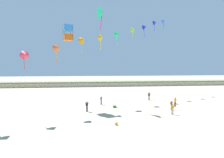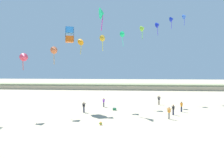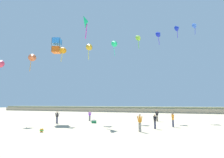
{
  "view_description": "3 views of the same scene",
  "coord_description": "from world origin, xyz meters",
  "px_view_note": "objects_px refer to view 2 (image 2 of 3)",
  "views": [
    {
      "loc": [
        -6.22,
        -18.83,
        6.66
      ],
      "look_at": [
        -2.63,
        10.9,
        4.71
      ],
      "focal_mm": 28.0,
      "sensor_mm": 36.0,
      "label": 1
    },
    {
      "loc": [
        -0.04,
        -22.13,
        6.43
      ],
      "look_at": [
        -2.98,
        12.31,
        4.9
      ],
      "focal_mm": 32.0,
      "sensor_mm": 36.0,
      "label": 2
    },
    {
      "loc": [
        8.9,
        -12.49,
        2.6
      ],
      "look_at": [
        0.03,
        10.44,
        6.14
      ],
      "focal_mm": 28.0,
      "sensor_mm": 36.0,
      "label": 3
    }
  ],
  "objects_px": {
    "person_mid_center": "(173,109)",
    "large_kite_low_lead": "(102,14)",
    "person_far_right": "(159,99)",
    "large_kite_mid_trail": "(69,35)",
    "person_near_right": "(84,106)",
    "person_near_left": "(104,102)",
    "beach_cooler": "(115,109)",
    "person_far_left": "(181,106)",
    "person_far_center": "(169,112)",
    "beach_ball": "(101,123)"
  },
  "relations": [
    {
      "from": "person_near_left",
      "to": "beach_cooler",
      "type": "distance_m",
      "value": 3.43
    },
    {
      "from": "person_near_right",
      "to": "person_far_left",
      "type": "bearing_deg",
      "value": 6.4
    },
    {
      "from": "person_near_left",
      "to": "person_far_right",
      "type": "height_order",
      "value": "person_far_right"
    },
    {
      "from": "person_mid_center",
      "to": "large_kite_mid_trail",
      "type": "relative_size",
      "value": 0.62
    },
    {
      "from": "person_far_right",
      "to": "large_kite_mid_trail",
      "type": "xyz_separation_m",
      "value": [
        -15.39,
        -4.93,
        11.28
      ]
    },
    {
      "from": "person_far_right",
      "to": "beach_ball",
      "type": "distance_m",
      "value": 16.97
    },
    {
      "from": "person_near_left",
      "to": "person_near_right",
      "type": "xyz_separation_m",
      "value": [
        -2.43,
        -4.81,
        0.05
      ]
    },
    {
      "from": "large_kite_low_lead",
      "to": "beach_ball",
      "type": "height_order",
      "value": "large_kite_low_lead"
    },
    {
      "from": "person_near_right",
      "to": "large_kite_mid_trail",
      "type": "bearing_deg",
      "value": 135.97
    },
    {
      "from": "person_far_left",
      "to": "large_kite_mid_trail",
      "type": "bearing_deg",
      "value": 176.06
    },
    {
      "from": "large_kite_low_lead",
      "to": "person_far_left",
      "type": "bearing_deg",
      "value": -7.1
    },
    {
      "from": "beach_cooler",
      "to": "person_far_center",
      "type": "bearing_deg",
      "value": -34.92
    },
    {
      "from": "large_kite_mid_trail",
      "to": "beach_cooler",
      "type": "relative_size",
      "value": 4.26
    },
    {
      "from": "person_near_right",
      "to": "person_far_center",
      "type": "bearing_deg",
      "value": -14.37
    },
    {
      "from": "person_near_left",
      "to": "person_far_left",
      "type": "relative_size",
      "value": 0.97
    },
    {
      "from": "person_mid_center",
      "to": "person_far_left",
      "type": "relative_size",
      "value": 0.94
    },
    {
      "from": "person_far_center",
      "to": "large_kite_low_lead",
      "type": "height_order",
      "value": "large_kite_low_lead"
    },
    {
      "from": "person_near_right",
      "to": "beach_ball",
      "type": "distance_m",
      "value": 7.53
    },
    {
      "from": "person_mid_center",
      "to": "person_far_right",
      "type": "distance_m",
      "value": 8.49
    },
    {
      "from": "person_far_center",
      "to": "beach_cooler",
      "type": "distance_m",
      "value": 9.26
    },
    {
      "from": "person_far_left",
      "to": "person_far_center",
      "type": "distance_m",
      "value": 5.54
    },
    {
      "from": "person_near_left",
      "to": "person_far_right",
      "type": "distance_m",
      "value": 10.41
    },
    {
      "from": "person_near_right",
      "to": "beach_ball",
      "type": "relative_size",
      "value": 4.54
    },
    {
      "from": "person_near_left",
      "to": "person_far_left",
      "type": "xyz_separation_m",
      "value": [
        12.47,
        -3.14,
        0.03
      ]
    },
    {
      "from": "person_mid_center",
      "to": "large_kite_mid_trail",
      "type": "height_order",
      "value": "large_kite_mid_trail"
    },
    {
      "from": "person_far_right",
      "to": "person_near_left",
      "type": "bearing_deg",
      "value": -163.1
    },
    {
      "from": "person_near_left",
      "to": "large_kite_mid_trail",
      "type": "bearing_deg",
      "value": -160.66
    },
    {
      "from": "person_far_right",
      "to": "person_far_center",
      "type": "bearing_deg",
      "value": -91.57
    },
    {
      "from": "beach_cooler",
      "to": "beach_ball",
      "type": "xyz_separation_m",
      "value": [
        -1.0,
        -8.79,
        -0.03
      ]
    },
    {
      "from": "person_mid_center",
      "to": "beach_cooler",
      "type": "height_order",
      "value": "person_mid_center"
    },
    {
      "from": "person_mid_center",
      "to": "beach_cooler",
      "type": "bearing_deg",
      "value": 162.07
    },
    {
      "from": "person_near_right",
      "to": "beach_cooler",
      "type": "bearing_deg",
      "value": 25.77
    },
    {
      "from": "person_mid_center",
      "to": "person_far_center",
      "type": "relative_size",
      "value": 0.9
    },
    {
      "from": "person_near_right",
      "to": "person_mid_center",
      "type": "bearing_deg",
      "value": -2.67
    },
    {
      "from": "person_far_right",
      "to": "large_kite_low_lead",
      "type": "height_order",
      "value": "large_kite_low_lead"
    },
    {
      "from": "large_kite_mid_trail",
      "to": "beach_ball",
      "type": "bearing_deg",
      "value": -55.54
    },
    {
      "from": "large_kite_low_lead",
      "to": "beach_ball",
      "type": "distance_m",
      "value": 18.41
    },
    {
      "from": "person_far_left",
      "to": "beach_cooler",
      "type": "distance_m",
      "value": 10.41
    },
    {
      "from": "person_far_left",
      "to": "beach_ball",
      "type": "distance_m",
      "value": 14.09
    },
    {
      "from": "large_kite_mid_trail",
      "to": "person_far_center",
      "type": "bearing_deg",
      "value": -21.69
    },
    {
      "from": "person_near_left",
      "to": "large_kite_low_lead",
      "type": "xyz_separation_m",
      "value": [
        -0.05,
        -1.58,
        14.8
      ]
    },
    {
      "from": "large_kite_low_lead",
      "to": "beach_cooler",
      "type": "bearing_deg",
      "value": -26.13
    },
    {
      "from": "person_near_right",
      "to": "beach_cooler",
      "type": "distance_m",
      "value": 5.07
    },
    {
      "from": "person_near_left",
      "to": "large_kite_mid_trail",
      "type": "relative_size",
      "value": 0.64
    },
    {
      "from": "large_kite_low_lead",
      "to": "person_near_right",
      "type": "bearing_deg",
      "value": -126.42
    },
    {
      "from": "large_kite_low_lead",
      "to": "beach_cooler",
      "type": "xyz_separation_m",
      "value": [
        2.14,
        -1.05,
        -15.49
      ]
    },
    {
      "from": "large_kite_low_lead",
      "to": "large_kite_mid_trail",
      "type": "bearing_deg",
      "value": -176.54
    },
    {
      "from": "person_mid_center",
      "to": "person_near_right",
      "type": "bearing_deg",
      "value": 177.33
    },
    {
      "from": "beach_cooler",
      "to": "person_near_right",
      "type": "bearing_deg",
      "value": -154.23
    },
    {
      "from": "person_mid_center",
      "to": "large_kite_low_lead",
      "type": "distance_m",
      "value": 18.73
    }
  ]
}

